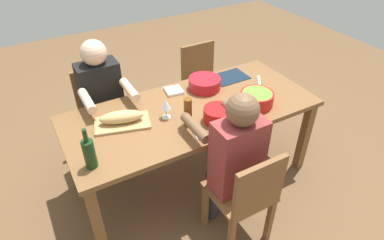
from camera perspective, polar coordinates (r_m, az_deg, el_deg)
ground_plane at (r=3.10m, az=0.00°, el=-9.44°), size 8.00×8.00×0.00m
dining_table at (r=2.67m, az=0.00°, el=0.52°), size 2.00×0.87×0.74m
chair_far_left at (r=3.20m, az=-15.38°, el=2.00°), size 0.40×0.40×0.85m
diner_far_left at (r=2.94m, az=-15.01°, el=3.73°), size 0.41×0.53×1.20m
chair_far_right at (r=3.55m, az=1.75°, el=6.94°), size 0.40×0.40×0.85m
chair_near_center at (r=2.32m, az=9.40°, el=-12.59°), size 0.40×0.40×0.85m
diner_near_center at (r=2.27m, az=7.14°, el=-6.04°), size 0.41×0.53×1.20m
serving_bowl_salad at (r=2.69m, az=11.04°, el=3.72°), size 0.27×0.27×0.11m
serving_bowl_pasta at (r=2.86m, az=2.16°, el=6.39°), size 0.27×0.27×0.10m
serving_bowl_greens at (r=2.46m, az=4.52°, el=1.05°), size 0.22×0.22×0.11m
cutting_board at (r=2.50m, az=-11.85°, el=-0.51°), size 0.44×0.32×0.02m
bread_loaf at (r=2.47m, az=-12.01°, el=0.51°), size 0.34×0.19×0.09m
wine_bottle at (r=2.14m, az=-17.20°, el=-5.43°), size 0.08×0.08×0.29m
beer_bottle at (r=2.39m, az=-0.71°, el=1.39°), size 0.06×0.06×0.22m
wine_glass at (r=2.47m, az=-4.53°, el=2.64°), size 0.08×0.08×0.17m
placemat_far_right at (r=3.07m, az=6.48°, el=7.32°), size 0.32×0.23×0.01m
fork_near_center at (r=2.37m, az=0.31°, el=-2.14°), size 0.04×0.17×0.01m
carving_knife at (r=3.03m, az=11.47°, el=6.39°), size 0.15×0.20×0.01m
napkin_stack at (r=2.83m, az=-3.15°, el=5.03°), size 0.16×0.16×0.02m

